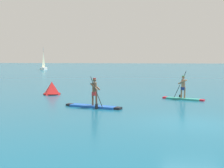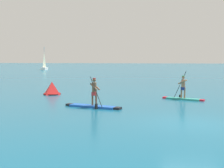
{
  "view_description": "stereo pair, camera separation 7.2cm",
  "coord_description": "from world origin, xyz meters",
  "px_view_note": "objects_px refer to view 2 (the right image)",
  "views": [
    {
      "loc": [
        -0.55,
        -13.25,
        2.8
      ],
      "look_at": [
        -5.43,
        8.06,
        1.0
      ],
      "focal_mm": 47.31,
      "sensor_mm": 36.0,
      "label": 1
    },
    {
      "loc": [
        -0.48,
        -13.23,
        2.8
      ],
      "look_at": [
        -5.43,
        8.06,
        1.0
      ],
      "focal_mm": 47.31,
      "sensor_mm": 36.0,
      "label": 2
    }
  ],
  "objects_px": {
    "race_marker_buoy": "(52,89)",
    "sailboat_left_horizon": "(44,67)",
    "paddleboarder_mid_center": "(183,94)",
    "paddleboarder_near_left": "(93,102)"
  },
  "relations": [
    {
      "from": "paddleboarder_mid_center",
      "to": "paddleboarder_near_left",
      "type": "bearing_deg",
      "value": 62.21
    },
    {
      "from": "paddleboarder_near_left",
      "to": "sailboat_left_horizon",
      "type": "height_order",
      "value": "sailboat_left_horizon"
    },
    {
      "from": "paddleboarder_near_left",
      "to": "race_marker_buoy",
      "type": "bearing_deg",
      "value": 145.48
    },
    {
      "from": "race_marker_buoy",
      "to": "sailboat_left_horizon",
      "type": "distance_m",
      "value": 60.49
    },
    {
      "from": "paddleboarder_mid_center",
      "to": "sailboat_left_horizon",
      "type": "distance_m",
      "value": 66.29
    },
    {
      "from": "race_marker_buoy",
      "to": "sailboat_left_horizon",
      "type": "bearing_deg",
      "value": 116.55
    },
    {
      "from": "paddleboarder_near_left",
      "to": "race_marker_buoy",
      "type": "xyz_separation_m",
      "value": [
        -5.11,
        5.45,
        0.13
      ]
    },
    {
      "from": "paddleboarder_near_left",
      "to": "sailboat_left_horizon",
      "type": "distance_m",
      "value": 67.68
    },
    {
      "from": "paddleboarder_mid_center",
      "to": "race_marker_buoy",
      "type": "xyz_separation_m",
      "value": [
        -10.27,
        0.69,
        0.06
      ]
    },
    {
      "from": "race_marker_buoy",
      "to": "sailboat_left_horizon",
      "type": "xyz_separation_m",
      "value": [
        -27.04,
        54.11,
        0.4
      ]
    }
  ]
}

